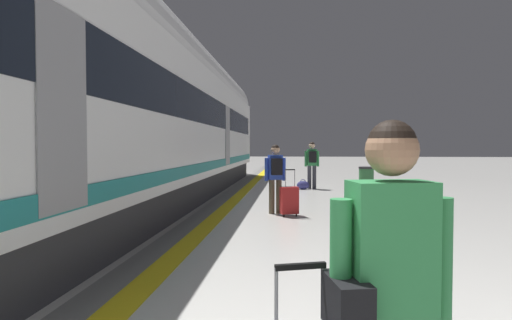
% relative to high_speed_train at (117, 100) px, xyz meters
% --- Properties ---
extents(safety_line_strip, '(0.36, 80.00, 0.01)m').
position_rel_high_speed_train_xyz_m(safety_line_strip, '(2.06, 1.72, -2.50)').
color(safety_line_strip, yellow).
rests_on(safety_line_strip, ground).
extents(tactile_edge_band, '(0.57, 80.00, 0.01)m').
position_rel_high_speed_train_xyz_m(tactile_edge_band, '(1.75, 1.72, -2.50)').
color(tactile_edge_band, slate).
rests_on(tactile_edge_band, ground).
extents(high_speed_train, '(2.94, 30.89, 4.97)m').
position_rel_high_speed_train_xyz_m(high_speed_train, '(0.00, 0.00, 0.00)').
color(high_speed_train, '#38383D').
rests_on(high_speed_train, ground).
extents(traveller_foreground, '(0.53, 0.35, 1.65)m').
position_rel_high_speed_train_xyz_m(traveller_foreground, '(4.08, -6.99, -1.55)').
color(traveller_foreground, '#383842').
rests_on(traveller_foreground, ground).
extents(passenger_near, '(0.52, 0.35, 1.68)m').
position_rel_high_speed_train_xyz_m(passenger_near, '(4.39, 6.58, -1.51)').
color(passenger_near, '#383842').
rests_on(passenger_near, ground).
extents(duffel_bag_near, '(0.44, 0.26, 0.36)m').
position_rel_high_speed_train_xyz_m(duffel_bag_near, '(4.07, 6.36, -2.35)').
color(duffel_bag_near, navy).
rests_on(duffel_bag_near, ground).
extents(passenger_mid, '(0.48, 0.36, 1.57)m').
position_rel_high_speed_train_xyz_m(passenger_mid, '(3.32, 0.90, -1.57)').
color(passenger_mid, brown).
rests_on(passenger_mid, ground).
extents(suitcase_mid, '(0.43, 0.33, 1.04)m').
position_rel_high_speed_train_xyz_m(suitcase_mid, '(3.63, 0.58, -2.15)').
color(suitcase_mid, '#A51E1E').
rests_on(suitcase_mid, ground).
extents(waste_bin, '(0.46, 0.46, 0.91)m').
position_rel_high_speed_train_xyz_m(waste_bin, '(5.92, 4.34, -2.05)').
color(waste_bin, '#2D6638').
rests_on(waste_bin, ground).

